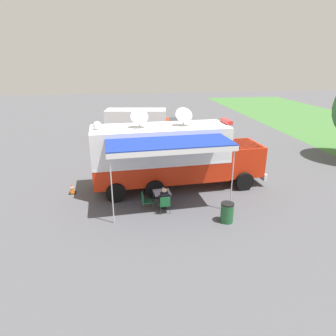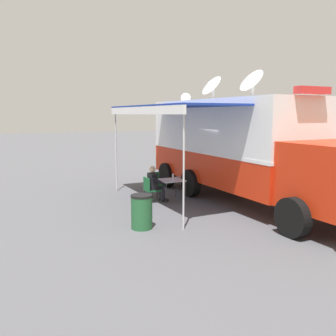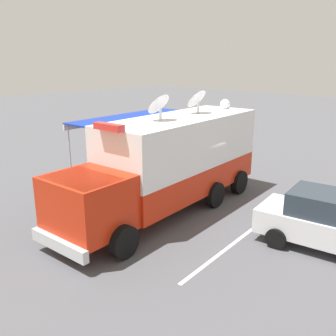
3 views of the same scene
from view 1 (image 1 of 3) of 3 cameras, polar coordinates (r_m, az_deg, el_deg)
ground_plane at (r=16.80m, az=-1.43°, el=-3.77°), size 100.00×100.00×0.00m
lot_stripe at (r=20.26m, az=2.79°, el=0.49°), size 0.44×4.80×0.01m
command_truck at (r=16.22m, az=1.14°, el=2.71°), size 5.37×9.63×4.53m
folding_table at (r=14.53m, az=-1.17°, el=-4.82°), size 0.85×0.85×0.73m
water_bottle at (r=14.51m, az=-0.93°, el=-4.16°), size 0.07×0.07×0.22m
folding_chair_at_table at (r=13.89m, az=-0.63°, el=-6.78°), size 0.51×0.51×0.87m
folding_chair_beside_table at (r=14.26m, az=-4.42°, el=-6.10°), size 0.51×0.51×0.87m
seated_responder at (r=14.00m, az=-0.78°, el=-5.93°), size 0.68×0.58×1.25m
trash_bin at (r=13.48m, az=11.25°, el=-8.37°), size 0.57×0.57×0.91m
traffic_cone at (r=16.80m, az=-17.93°, el=-3.76°), size 0.36×0.36×0.58m
support_truck at (r=26.70m, az=-4.96°, el=8.33°), size 3.09×7.03×2.70m
car_behind_truck at (r=21.81m, az=-3.78°, el=4.31°), size 4.39×2.41×1.76m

